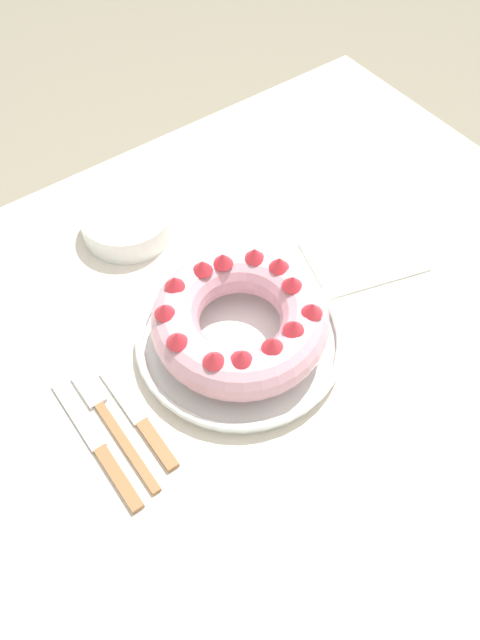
{
  "coord_description": "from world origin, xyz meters",
  "views": [
    {
      "loc": [
        -0.27,
        -0.35,
        1.44
      ],
      "look_at": [
        0.01,
        0.03,
        0.78
      ],
      "focal_mm": 35.0,
      "sensor_mm": 36.0,
      "label": 1
    }
  ],
  "objects_px": {
    "fork": "(110,420)",
    "serving_knife": "(101,451)",
    "cake_knife": "(143,424)",
    "bundt_cake": "(240,319)",
    "serving_dish": "(240,339)",
    "napkin": "(363,256)",
    "side_bowl": "(127,222)"
  },
  "relations": [
    {
      "from": "bundt_cake",
      "to": "napkin",
      "type": "bearing_deg",
      "value": 4.31
    },
    {
      "from": "serving_knife",
      "to": "bundt_cake",
      "type": "bearing_deg",
      "value": 10.27
    },
    {
      "from": "bundt_cake",
      "to": "napkin",
      "type": "xyz_separation_m",
      "value": [
        0.25,
        0.02,
        -0.06
      ]
    },
    {
      "from": "serving_dish",
      "to": "bundt_cake",
      "type": "relative_size",
      "value": 1.22
    },
    {
      "from": "napkin",
      "to": "bundt_cake",
      "type": "bearing_deg",
      "value": -175.69
    },
    {
      "from": "napkin",
      "to": "cake_knife",
      "type": "bearing_deg",
      "value": -173.73
    },
    {
      "from": "bundt_cake",
      "to": "serving_knife",
      "type": "xyz_separation_m",
      "value": [
        -0.23,
        -0.03,
        -0.06
      ]
    },
    {
      "from": "fork",
      "to": "cake_knife",
      "type": "distance_m",
      "value": 0.04
    },
    {
      "from": "fork",
      "to": "cake_knife",
      "type": "bearing_deg",
      "value": -40.8
    },
    {
      "from": "serving_knife",
      "to": "side_bowl",
      "type": "distance_m",
      "value": 0.38
    },
    {
      "from": "serving_knife",
      "to": "side_bowl",
      "type": "relative_size",
      "value": 1.48
    },
    {
      "from": "serving_dish",
      "to": "cake_knife",
      "type": "height_order",
      "value": "serving_dish"
    },
    {
      "from": "cake_knife",
      "to": "napkin",
      "type": "distance_m",
      "value": 0.42
    },
    {
      "from": "bundt_cake",
      "to": "serving_dish",
      "type": "bearing_deg",
      "value": -41.83
    },
    {
      "from": "serving_knife",
      "to": "fork",
      "type": "bearing_deg",
      "value": 49.93
    },
    {
      "from": "bundt_cake",
      "to": "fork",
      "type": "xyz_separation_m",
      "value": [
        -0.2,
        0.0,
        -0.06
      ]
    },
    {
      "from": "serving_dish",
      "to": "napkin",
      "type": "bearing_deg",
      "value": 4.32
    },
    {
      "from": "serving_knife",
      "to": "napkin",
      "type": "bearing_deg",
      "value": 8.84
    },
    {
      "from": "fork",
      "to": "serving_knife",
      "type": "distance_m",
      "value": 0.04
    },
    {
      "from": "serving_dish",
      "to": "serving_knife",
      "type": "xyz_separation_m",
      "value": [
        -0.23,
        -0.03,
        -0.01
      ]
    },
    {
      "from": "side_bowl",
      "to": "napkin",
      "type": "height_order",
      "value": "side_bowl"
    },
    {
      "from": "side_bowl",
      "to": "napkin",
      "type": "xyz_separation_m",
      "value": [
        0.26,
        -0.26,
        -0.02
      ]
    },
    {
      "from": "cake_knife",
      "to": "side_bowl",
      "type": "bearing_deg",
      "value": 67.68
    },
    {
      "from": "serving_knife",
      "to": "cake_knife",
      "type": "bearing_deg",
      "value": 4.54
    },
    {
      "from": "serving_dish",
      "to": "napkin",
      "type": "distance_m",
      "value": 0.25
    },
    {
      "from": "serving_dish",
      "to": "side_bowl",
      "type": "relative_size",
      "value": 2.01
    },
    {
      "from": "cake_knife",
      "to": "side_bowl",
      "type": "xyz_separation_m",
      "value": [
        0.16,
        0.3,
        0.02
      ]
    },
    {
      "from": "bundt_cake",
      "to": "cake_knife",
      "type": "distance_m",
      "value": 0.18
    },
    {
      "from": "serving_knife",
      "to": "side_bowl",
      "type": "bearing_deg",
      "value": 58.03
    },
    {
      "from": "side_bowl",
      "to": "bundt_cake",
      "type": "bearing_deg",
      "value": -86.57
    },
    {
      "from": "serving_knife",
      "to": "side_bowl",
      "type": "height_order",
      "value": "side_bowl"
    },
    {
      "from": "cake_knife",
      "to": "serving_knife",
      "type": "bearing_deg",
      "value": -173.96
    }
  ]
}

